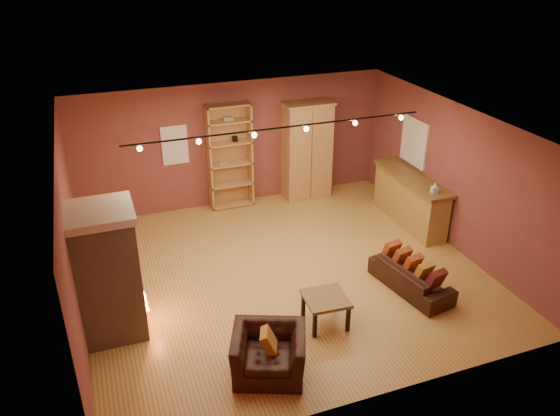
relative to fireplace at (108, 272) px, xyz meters
name	(u,v)px	position (x,y,z in m)	size (l,w,h in m)	color
floor	(284,272)	(3.04, 0.60, -1.06)	(7.00, 7.00, 0.00)	#A37A39
ceiling	(285,127)	(3.04, 0.60, 1.74)	(7.00, 7.00, 0.00)	brown
back_wall	(233,144)	(3.04, 3.85, 0.34)	(7.00, 0.02, 2.80)	brown
left_wall	(71,239)	(-0.46, 0.60, 0.34)	(0.02, 6.50, 2.80)	brown
right_wall	(454,177)	(6.54, 0.60, 0.34)	(0.02, 6.50, 2.80)	brown
fireplace	(108,272)	(0.00, 0.00, 0.00)	(1.01, 0.98, 2.12)	tan
back_window	(175,145)	(1.74, 3.83, 0.49)	(0.56, 0.04, 0.86)	white
bookcase	(229,155)	(2.90, 3.72, 0.15)	(0.97, 0.38, 2.38)	tan
armoire	(307,150)	(4.70, 3.56, 0.08)	(1.12, 0.64, 2.28)	tan
bar_counter	(410,199)	(6.24, 1.53, -0.51)	(0.61, 2.26, 1.08)	tan
tissue_box	(435,188)	(6.19, 0.69, 0.11)	(0.14, 0.14, 0.22)	#94C0ED
right_window	(414,142)	(6.51, 2.00, 0.59)	(0.05, 0.90, 1.00)	white
loveseat	(412,273)	(4.93, -0.65, -0.72)	(0.74, 1.65, 0.70)	black
armchair	(269,347)	(1.94, -1.71, -0.61)	(1.19, 0.99, 0.89)	black
coffee_table	(326,301)	(3.13, -0.99, -0.63)	(0.70, 0.70, 0.50)	brown
track_rail	(281,130)	(3.04, 0.80, 1.63)	(5.20, 0.09, 0.13)	black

